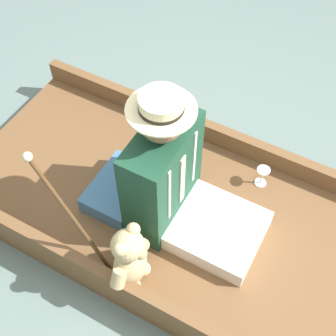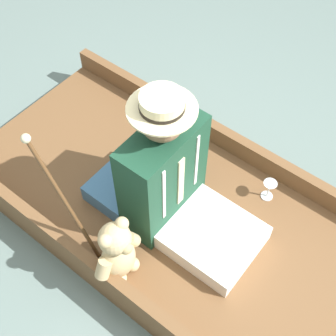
% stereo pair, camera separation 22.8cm
% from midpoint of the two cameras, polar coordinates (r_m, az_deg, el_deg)
% --- Properties ---
extents(ground_plane, '(16.00, 16.00, 0.00)m').
position_cam_midpoint_polar(ground_plane, '(2.73, 5.92, -8.61)').
color(ground_plane, slate).
extents(punt_boat, '(1.17, 2.82, 0.29)m').
position_cam_midpoint_polar(punt_boat, '(2.65, 6.08, -7.71)').
color(punt_boat, brown).
rests_on(punt_boat, ground_plane).
extents(seat_cushion, '(0.40, 0.28, 0.11)m').
position_cam_midpoint_polar(seat_cushion, '(2.66, -2.92, -2.03)').
color(seat_cushion, teal).
rests_on(seat_cushion, punt_boat).
extents(seated_person, '(0.48, 0.72, 0.88)m').
position_cam_midpoint_polar(seated_person, '(2.34, 3.53, -2.04)').
color(seated_person, white).
rests_on(seated_person, punt_boat).
extents(teddy_bear, '(0.30, 0.18, 0.43)m').
position_cam_midpoint_polar(teddy_bear, '(2.28, -3.26, -10.44)').
color(teddy_bear, tan).
rests_on(teddy_bear, punt_boat).
extents(wine_glass, '(0.08, 0.08, 0.13)m').
position_cam_midpoint_polar(wine_glass, '(2.68, 14.67, -2.38)').
color(wine_glass, silver).
rests_on(wine_glass, punt_boat).
extents(walking_cane, '(0.04, 0.35, 0.78)m').
position_cam_midpoint_polar(walking_cane, '(2.18, -10.15, -3.29)').
color(walking_cane, brown).
rests_on(walking_cane, punt_boat).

